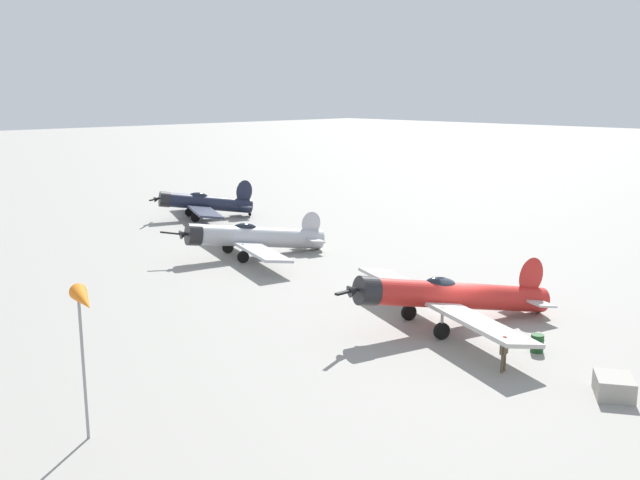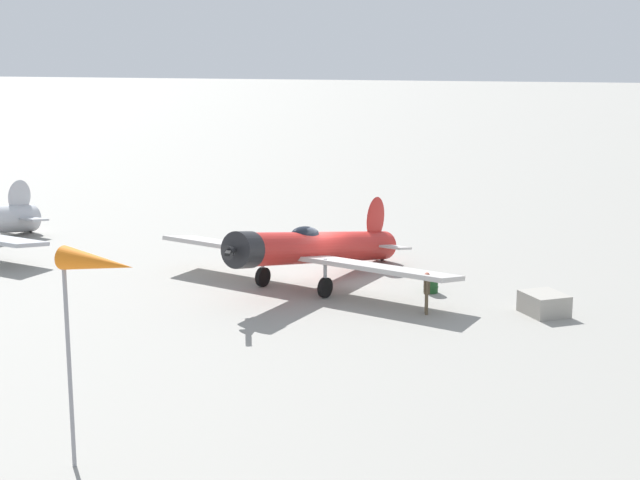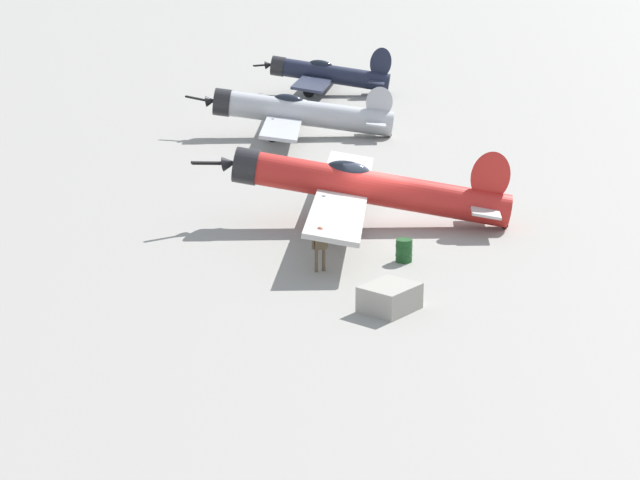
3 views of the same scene
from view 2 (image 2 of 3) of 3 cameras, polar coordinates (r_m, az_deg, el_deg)
The scene contains 6 objects.
ground_plane at distance 40.66m, azimuth -0.00°, elevation -2.48°, with size 400.00×400.00×0.00m, color gray.
airplane_foreground at distance 39.87m, azimuth -0.45°, elevation -0.51°, with size 13.36×11.98×3.12m.
ground_crew_mechanic at distance 36.05m, azimuth 6.25°, elevation -2.85°, with size 0.29×0.60×1.57m.
equipment_crate at distance 36.85m, azimuth 12.95°, elevation -3.65°, with size 2.02×2.10×0.79m.
fuel_drum at distance 39.20m, azimuth 6.49°, elevation -2.49°, with size 0.61×0.61×0.80m.
windsock_mast at distance 22.29m, azimuth -12.99°, elevation -1.73°, with size 2.10×1.09×5.36m.
Camera 2 is at (-9.12, 38.36, 9.94)m, focal length 54.84 mm.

